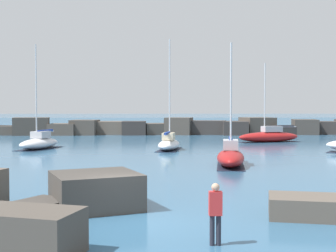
{
  "coord_description": "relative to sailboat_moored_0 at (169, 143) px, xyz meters",
  "views": [
    {
      "loc": [
        0.61,
        -15.65,
        3.82
      ],
      "look_at": [
        2.27,
        26.44,
        2.2
      ],
      "focal_mm": 50.0,
      "sensor_mm": 36.0,
      "label": 1
    }
  ],
  "objects": [
    {
      "name": "breakwater_jetty",
      "position": [
        -1.13,
        24.93,
        0.4
      ],
      "size": [
        67.28,
        6.61,
        2.48
      ],
      "color": "#423D38",
      "rests_on": "ground"
    },
    {
      "name": "person_on_rocks",
      "position": [
        0.06,
        -29.7,
        0.37
      ],
      "size": [
        0.36,
        0.23,
        1.74
      ],
      "color": "#282833",
      "rests_on": "ground"
    },
    {
      "name": "ground_plane",
      "position": [
        -2.37,
        -26.83,
        -0.6
      ],
      "size": [
        600.0,
        600.0,
        0.0
      ],
      "primitive_type": "plane",
      "color": "#336084"
    },
    {
      "name": "sailboat_moored_3",
      "position": [
        3.59,
        -11.9,
        0.03
      ],
      "size": [
        2.68,
        6.06,
        8.05
      ],
      "color": "maroon",
      "rests_on": "ground"
    },
    {
      "name": "sailboat_moored_1",
      "position": [
        -12.08,
        1.54,
        0.01
      ],
      "size": [
        3.74,
        6.25,
        9.68
      ],
      "color": "silver",
      "rests_on": "ground"
    },
    {
      "name": "open_sea_beyond",
      "position": [
        -2.37,
        84.95,
        -0.6
      ],
      "size": [
        400.0,
        116.0,
        0.01
      ],
      "color": "#235175",
      "rests_on": "ground"
    },
    {
      "name": "foreground_rocks",
      "position": [
        -5.57,
        -25.96,
        0.01
      ],
      "size": [
        16.5,
        8.98,
        1.45
      ],
      "color": "brown",
      "rests_on": "ground"
    },
    {
      "name": "sailboat_moored_5",
      "position": [
        11.64,
        9.32,
        0.07
      ],
      "size": [
        7.63,
        3.87,
        8.84
      ],
      "color": "maroon",
      "rests_on": "ground"
    },
    {
      "name": "sailboat_moored_0",
      "position": [
        0.0,
        0.0,
        0.0
      ],
      "size": [
        2.81,
        5.87,
        10.13
      ],
      "color": "white",
      "rests_on": "ground"
    }
  ]
}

